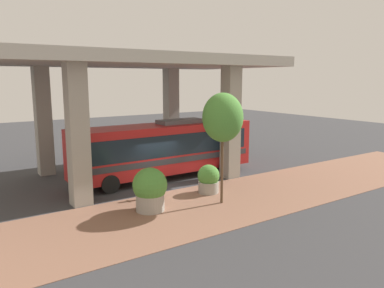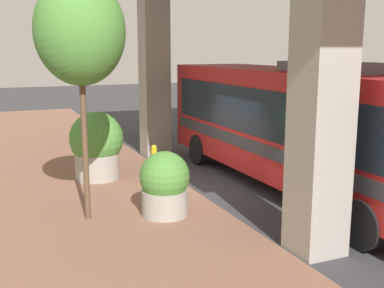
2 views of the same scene
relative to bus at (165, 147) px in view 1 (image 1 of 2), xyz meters
The scene contains 8 objects.
ground_plane 3.42m from the bus, 154.83° to the left, with size 80.00×80.00×0.00m, color #38383A.
sidewalk_strip 6.01m from the bus, 167.76° to the left, with size 6.00×40.00×0.02m.
overpass 4.82m from the bus, 40.27° to the left, with size 9.40×17.20×7.31m.
bus is the anchor object (origin of this frame).
fire_hydrant 4.59m from the bus, 134.26° to the left, with size 0.38×0.18×0.97m.
planter_front 4.17m from the bus, behind, with size 1.16×1.16×1.52m.
planter_middle 5.91m from the bus, 143.68° to the left, with size 1.58×1.58×2.02m.
street_tree_near 6.12m from the bus, behind, with size 1.92×1.92×5.34m.
Camera 1 is at (-16.78, 9.76, 5.96)m, focal length 35.00 mm.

